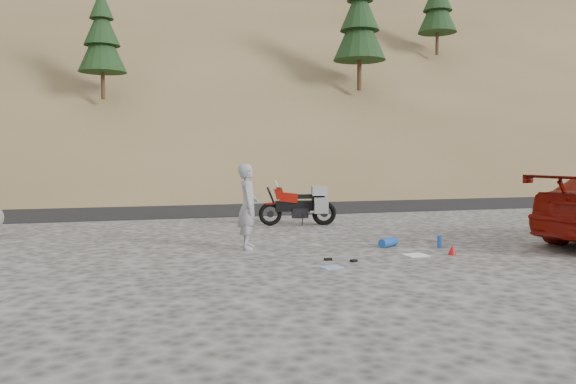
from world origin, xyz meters
The scene contains 12 objects.
ground centered at (0.00, 0.00, 0.00)m, with size 140.00×140.00×0.00m, color #3D3B38.
road centered at (0.00, 9.00, 0.00)m, with size 120.00×7.00×0.05m, color black.
hillside centered at (-0.05, 40.88, 11.08)m, with size 120.00×73.00×46.72m.
motorcycle centered at (1.45, 3.16, 0.53)m, with size 2.07×0.79×1.24m.
man centered at (-0.64, -0.10, 0.00)m, with size 0.62×0.41×1.70m, color gray.
gear_white_cloth centered at (2.22, -1.68, 0.01)m, with size 0.40×0.36×0.01m, color white.
gear_blue_mat centered at (2.15, -0.65, 0.09)m, with size 0.18×0.18×0.45m, color #1A489E.
gear_bottle centered at (3.10, -1.03, 0.12)m, with size 0.09×0.09×0.25m, color #1A489E.
gear_funnel centered at (2.92, -1.79, 0.10)m, with size 0.15×0.15×0.20m, color #B40C12.
gear_glove_a centered at (0.48, -1.70, 0.02)m, with size 0.14×0.10×0.04m, color black.
gear_glove_b centered at (0.87, -1.94, 0.02)m, with size 0.12×0.09×0.04m, color black.
gear_blue_cloth centered at (0.33, -2.32, 0.01)m, with size 0.34×0.25×0.01m, color #7C94C0.
Camera 1 is at (-2.83, -11.02, 1.89)m, focal length 35.00 mm.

